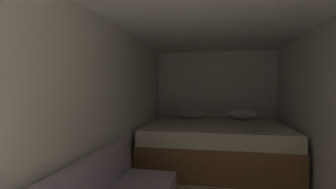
# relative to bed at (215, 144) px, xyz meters

# --- Properties ---
(wall_back) EXTENTS (2.57, 0.05, 2.14)m
(wall_back) POSITION_rel_bed_xyz_m (0.00, 0.99, 0.69)
(wall_back) COLOR silver
(wall_back) RESTS_ON ground
(wall_left) EXTENTS (0.05, 5.46, 2.14)m
(wall_left) POSITION_rel_bed_xyz_m (-1.26, -1.76, 0.69)
(wall_left) COLOR silver
(wall_left) RESTS_ON ground
(ceiling_slab) EXTENTS (2.57, 5.46, 0.05)m
(ceiling_slab) POSITION_rel_bed_xyz_m (0.00, -1.76, 1.78)
(ceiling_slab) COLOR white
(ceiling_slab) RESTS_ON wall_left
(bed) EXTENTS (2.35, 1.87, 0.93)m
(bed) POSITION_rel_bed_xyz_m (0.00, 0.00, 0.00)
(bed) COLOR brown
(bed) RESTS_ON ground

